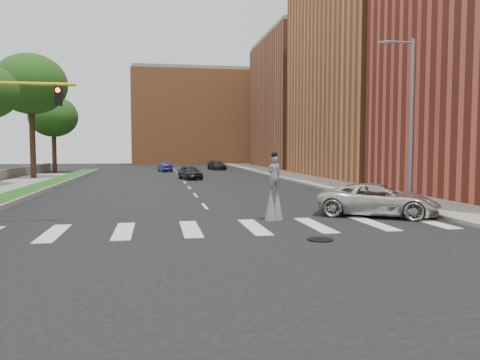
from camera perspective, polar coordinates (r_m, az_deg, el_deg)
The scene contains 16 objects.
ground_plane at distance 17.81m, azimuth -1.65°, elevation -6.42°, with size 160.00×160.00×0.00m, color black.
grass_median at distance 38.49m, azimuth -23.55°, elevation -0.95°, with size 2.00×60.00×0.25m, color #184C15.
median_curb at distance 38.26m, azimuth -22.02°, elevation -0.91°, with size 0.20×60.00×0.28m, color gray.
sidewalk_right at distance 45.05m, azimuth 9.40°, elevation -0.04°, with size 5.00×90.00×0.18m, color gray.
manhole at distance 16.63m, azimuth 9.76°, elevation -7.16°, with size 0.90×0.90×0.04m, color black.
building_mid at distance 54.06m, azimuth 17.49°, elevation 13.16°, with size 16.00×22.00×24.00m, color #C06B3C.
building_far at distance 75.75m, azimuth 8.89°, elevation 9.09°, with size 16.00×22.00×20.00m, color #9C5439.
building_backdrop at distance 95.89m, azimuth -5.10°, elevation 7.44°, with size 26.00×14.00×18.00m, color #C06B3C.
streetlight at distance 27.01m, azimuth 19.98°, elevation 7.31°, with size 2.05×0.20×9.00m.
stilt_performer at distance 20.68m, azimuth 4.17°, elevation -1.64°, with size 0.83×0.60×3.04m.
suv_crossing at distance 22.90m, azimuth 16.46°, elevation -2.32°, with size 2.55×5.52×1.53m, color beige.
car_near at distance 47.36m, azimuth -6.09°, elevation 0.92°, with size 1.65×4.09×1.39m, color black.
car_mid at distance 62.87m, azimuth -9.15°, elevation 1.56°, with size 1.28×3.66×1.21m, color navy.
car_far at distance 67.15m, azimuth -2.85°, elevation 1.79°, with size 1.78×4.38×1.27m, color black.
tree_4 at distance 51.36m, azimuth -24.15°, elevation 10.59°, with size 7.00×7.00×12.45m.
tree_5 at distance 64.16m, azimuth -21.80°, elevation 7.17°, with size 6.07×6.07×9.70m.
Camera 1 is at (-2.61, -17.32, 3.22)m, focal length 35.00 mm.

